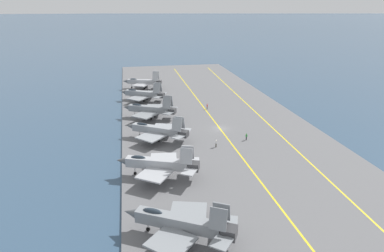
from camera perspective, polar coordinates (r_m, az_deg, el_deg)
ground_plane at (r=89.95m, az=4.66°, el=-0.66°), size 2000.00×2000.00×0.00m
carrier_deck at (r=89.88m, az=4.66°, el=-0.54°), size 192.12×50.33×0.40m
deck_stripe_foul_line at (r=94.28m, az=12.81°, el=0.14°), size 172.80×6.88×0.01m
deck_stripe_centerline at (r=89.80m, az=4.66°, el=-0.42°), size 172.91×0.36×0.01m
parked_jet_nearest at (r=49.05m, az=-2.05°, el=-15.76°), size 13.17×16.28×6.42m
parked_jet_second at (r=64.59m, az=-5.57°, el=-6.25°), size 12.56×16.07×6.57m
parked_jet_third at (r=81.88m, az=-5.78°, el=-0.66°), size 13.22×15.83×6.37m
parked_jet_fourth at (r=97.46m, az=-7.01°, el=2.81°), size 13.96×15.84×6.91m
parked_jet_fifth at (r=115.72m, az=-8.18°, el=5.34°), size 13.28×15.69×6.37m
parked_jet_sixth at (r=132.38m, az=-8.14°, el=7.32°), size 11.97×15.28×6.75m
crew_white_vest at (r=78.04m, az=4.04°, el=-2.84°), size 0.35×0.43×1.83m
crew_green_vest at (r=82.79m, az=9.05°, el=-1.73°), size 0.44×0.36×1.70m
crew_red_vest at (r=105.61m, az=2.54°, el=3.30°), size 0.43×0.34×1.69m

